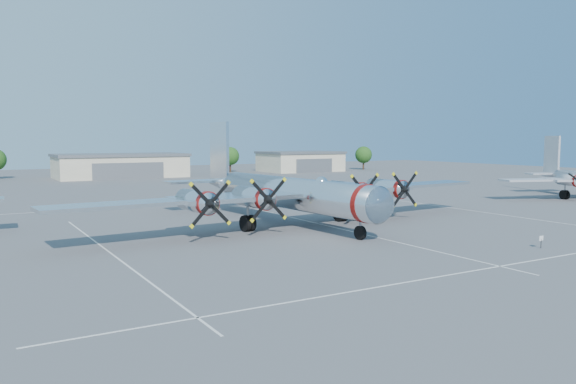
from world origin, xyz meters
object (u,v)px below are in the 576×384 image
tree_east (230,156)px  hangar_east (300,161)px  info_placard (541,240)px  tree_far_east (364,155)px  main_bomber_b29 (285,223)px  hangar_center (121,165)px

tree_east → hangar_east: bearing=-18.5°
hangar_east → info_placard: size_ratio=20.52×
tree_far_east → main_bomber_b29: tree_far_east is taller
tree_far_east → info_placard: tree_far_east is taller
hangar_center → main_bomber_b29: same height
hangar_center → info_placard: 101.66m
hangar_center → tree_east: tree_east is taller
info_placard → tree_east: bearing=73.9°
hangar_center → hangar_east: (48.00, 0.00, 0.00)m
info_placard → hangar_center: bearing=90.0°
tree_east → tree_far_east: size_ratio=1.00×
hangar_east → tree_far_east: size_ratio=3.10×
tree_east → hangar_center: bearing=-168.6°
hangar_center → tree_far_east: size_ratio=4.31×
tree_far_east → info_placard: (-59.84, -99.35, -3.52)m
hangar_east → main_bomber_b29: bearing=-122.6°
tree_far_east → info_placard: size_ratio=6.61×
main_bomber_b29 → info_placard: main_bomber_b29 is taller
hangar_center → tree_far_east: (68.00, -1.96, 1.51)m
hangar_east → main_bomber_b29: same height
hangar_center → main_bomber_b29: bearing=-92.1°
hangar_center → hangar_east: same height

